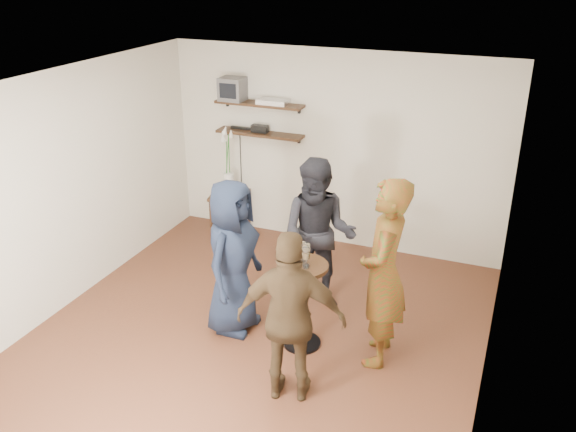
# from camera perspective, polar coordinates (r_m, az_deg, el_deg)

# --- Properties ---
(room) EXTENTS (4.58, 5.08, 2.68)m
(room) POSITION_cam_1_polar(r_m,az_deg,el_deg) (5.81, -3.39, -0.75)
(room) COLOR #472316
(room) RESTS_ON ground
(shelf_upper) EXTENTS (1.20, 0.25, 0.04)m
(shelf_upper) POSITION_cam_1_polar(r_m,az_deg,el_deg) (8.08, -2.71, 10.44)
(shelf_upper) COLOR black
(shelf_upper) RESTS_ON room
(shelf_lower) EXTENTS (1.20, 0.25, 0.04)m
(shelf_lower) POSITION_cam_1_polar(r_m,az_deg,el_deg) (8.18, -2.66, 7.71)
(shelf_lower) COLOR black
(shelf_lower) RESTS_ON room
(crt_monitor) EXTENTS (0.32, 0.30, 0.30)m
(crt_monitor) POSITION_cam_1_polar(r_m,az_deg,el_deg) (8.20, -5.17, 11.77)
(crt_monitor) COLOR #59595B
(crt_monitor) RESTS_ON shelf_upper
(dvd_deck) EXTENTS (0.40, 0.24, 0.06)m
(dvd_deck) POSITION_cam_1_polar(r_m,az_deg,el_deg) (7.99, -1.39, 10.65)
(dvd_deck) COLOR silver
(dvd_deck) RESTS_ON shelf_upper
(radio) EXTENTS (0.22, 0.10, 0.10)m
(radio) POSITION_cam_1_polar(r_m,az_deg,el_deg) (8.16, -2.66, 8.16)
(radio) COLOR black
(radio) RESTS_ON shelf_lower
(power_strip) EXTENTS (0.30, 0.05, 0.03)m
(power_strip) POSITION_cam_1_polar(r_m,az_deg,el_deg) (8.34, -4.41, 8.21)
(power_strip) COLOR black
(power_strip) RESTS_ON shelf_lower
(side_table) EXTENTS (0.59, 0.59, 0.59)m
(side_table) POSITION_cam_1_polar(r_m,az_deg,el_deg) (8.51, -5.49, 1.48)
(side_table) COLOR black
(side_table) RESTS_ON room
(vase_lilies) EXTENTS (0.19, 0.20, 0.99)m
(vase_lilies) POSITION_cam_1_polar(r_m,az_deg,el_deg) (8.37, -5.60, 4.08)
(vase_lilies) COLOR silver
(vase_lilies) RESTS_ON side_table
(drinks_table) EXTENTS (0.50, 0.50, 0.92)m
(drinks_table) POSITION_cam_1_polar(r_m,az_deg,el_deg) (6.04, 1.35, -7.30)
(drinks_table) COLOR black
(drinks_table) RESTS_ON room
(wine_glass_fl) EXTENTS (0.07, 0.07, 0.20)m
(wine_glass_fl) POSITION_cam_1_polar(r_m,az_deg,el_deg) (5.81, 0.55, -3.45)
(wine_glass_fl) COLOR silver
(wine_glass_fl) RESTS_ON drinks_table
(wine_glass_fr) EXTENTS (0.07, 0.07, 0.21)m
(wine_glass_fr) POSITION_cam_1_polar(r_m,az_deg,el_deg) (5.76, 1.73, -3.60)
(wine_glass_fr) COLOR silver
(wine_glass_fr) RESTS_ON drinks_table
(wine_glass_bl) EXTENTS (0.07, 0.07, 0.21)m
(wine_glass_bl) POSITION_cam_1_polar(r_m,az_deg,el_deg) (5.87, 1.34, -3.08)
(wine_glass_bl) COLOR silver
(wine_glass_bl) RESTS_ON drinks_table
(wine_glass_br) EXTENTS (0.07, 0.07, 0.22)m
(wine_glass_br) POSITION_cam_1_polar(r_m,az_deg,el_deg) (5.80, 1.70, -3.30)
(wine_glass_br) COLOR silver
(wine_glass_br) RESTS_ON drinks_table
(person_plaid) EXTENTS (0.52, 0.73, 1.88)m
(person_plaid) POSITION_cam_1_polar(r_m,az_deg,el_deg) (5.75, 8.93, -5.32)
(person_plaid) COLOR #9F2212
(person_plaid) RESTS_ON room
(person_dark) EXTENTS (0.92, 0.77, 1.73)m
(person_dark) POSITION_cam_1_polar(r_m,az_deg,el_deg) (6.59, 2.85, -1.86)
(person_dark) COLOR black
(person_dark) RESTS_ON room
(person_navy) EXTENTS (0.56, 0.83, 1.66)m
(person_navy) POSITION_cam_1_polar(r_m,az_deg,el_deg) (6.23, -5.23, -3.86)
(person_navy) COLOR black
(person_navy) RESTS_ON room
(person_brown) EXTENTS (1.01, 0.61, 1.61)m
(person_brown) POSITION_cam_1_polar(r_m,az_deg,el_deg) (5.28, 0.30, -9.57)
(person_brown) COLOR #402E1B
(person_brown) RESTS_ON room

